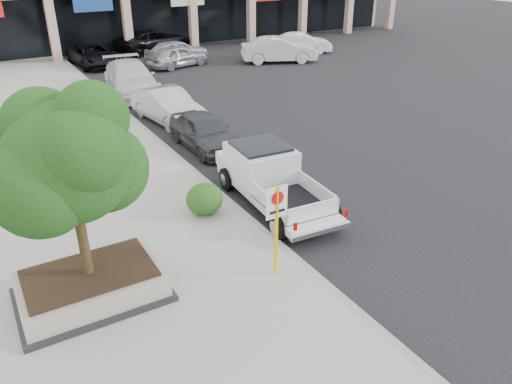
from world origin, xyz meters
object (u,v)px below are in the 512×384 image
planter (91,285)px  lot_car_d (154,40)px  lot_car_f (302,43)px  curb_car_b (168,106)px  no_parking_sign (276,219)px  lot_car_c (277,47)px  pickup_truck (275,181)px  lot_car_a (177,56)px  lot_car_b (279,50)px  curb_car_d (93,55)px  curb_car_c (131,79)px  curb_car_a (204,131)px  lot_car_e (177,51)px  planter_tree (74,159)px

planter → lot_car_d: lot_car_d is taller
lot_car_f → curb_car_b: bearing=150.3°
no_parking_sign → lot_car_c: (14.15, 22.08, -0.96)m
lot_car_d → pickup_truck: bearing=153.0°
lot_car_a → lot_car_b: 6.80m
curb_car_d → lot_car_c: curb_car_d is taller
curb_car_d → lot_car_c: 12.47m
curb_car_c → planter: bearing=-103.9°
lot_car_d → lot_car_b: bearing=-157.8°
curb_car_a → lot_car_f: 19.84m
curb_car_a → curb_car_c: 9.16m
lot_car_e → pickup_truck: bearing=153.7°
lot_car_c → pickup_truck: bearing=128.2°
planter_tree → lot_car_e: bearing=63.4°
lot_car_d → planter_tree: bearing=142.3°
curb_car_c → curb_car_d: size_ratio=1.15×
no_parking_sign → curb_car_b: bearing=80.0°
lot_car_b → curb_car_c: bearing=127.2°
planter → curb_car_d: 25.17m
curb_car_a → curb_car_b: 3.73m
curb_car_b → curb_car_c: curb_car_c is taller
curb_car_c → lot_car_f: 14.98m
pickup_truck → lot_car_a: pickup_truck is taller
planter_tree → curb_car_c: bearing=69.5°
curb_car_b → lot_car_f: 17.47m
lot_car_b → lot_car_a: bearing=95.3°
curb_car_d → lot_car_f: bearing=-16.8°
pickup_truck → curb_car_b: pickup_truck is taller
planter_tree → curb_car_a: planter_tree is taller
curb_car_a → lot_car_d: lot_car_d is taller
curb_car_c → lot_car_e: 8.05m
no_parking_sign → lot_car_a: size_ratio=0.56×
lot_car_d → lot_car_f: bearing=-138.3°
planter_tree → pickup_truck: bearing=16.3°
lot_car_b → lot_car_f: bearing=-36.4°
pickup_truck → planter: bearing=-158.8°
no_parking_sign → lot_car_e: 25.07m
planter_tree → curb_car_a: bearing=49.7°
lot_car_c → lot_car_b: bearing=132.9°
curb_car_d → lot_car_e: bearing=-22.1°
planter_tree → curb_car_a: 9.78m
planter → lot_car_d: (11.36, 27.06, 0.33)m
lot_car_d → lot_car_c: bearing=-147.6°
curb_car_d → lot_car_d: bearing=23.9°
lot_car_a → lot_car_e: (0.52, 1.35, 0.05)m
curb_car_c → lot_car_a: bearing=53.3°
curb_car_d → lot_car_c: size_ratio=1.06×
no_parking_sign → lot_car_d: 29.29m
planter_tree → curb_car_d: size_ratio=0.81×
curb_car_d → curb_car_c: bearing=-93.6°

